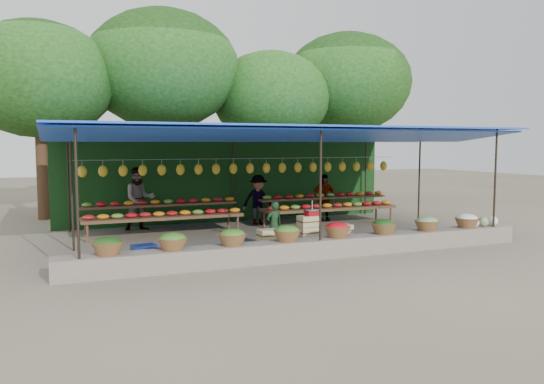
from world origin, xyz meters
name	(u,v)px	position (x,y,z in m)	size (l,w,h in m)	color
ground	(269,237)	(0.00, 0.00, 0.00)	(60.00, 60.00, 0.00)	#695E4D
stone_curb	(317,248)	(0.00, -2.75, 0.20)	(10.60, 0.55, 0.40)	#6B6155
stall_canopy	(268,135)	(0.00, 0.07, 2.67)	(10.80, 6.60, 2.82)	black
produce_baskets	(313,232)	(-0.10, -2.75, 0.56)	(8.98, 0.58, 0.34)	brown
netting_backdrop	(231,182)	(0.00, 3.15, 1.25)	(10.60, 0.06, 2.50)	#174016
tree_row	(218,81)	(0.50, 6.09, 4.70)	(16.51, 5.50, 7.12)	#3C2A15
fruit_table_left	(163,212)	(-2.49, 1.35, 0.61)	(4.21, 0.95, 0.93)	#462E1C
fruit_table_right	(328,204)	(2.51, 1.35, 0.61)	(4.21, 0.95, 0.93)	#462E1C
crate_counter	(307,235)	(0.24, -1.79, 0.31)	(2.37, 0.36, 0.77)	tan
weighing_scale	(312,212)	(0.37, -1.79, 0.85)	(0.33, 0.33, 0.35)	#A80D15
vendor_seated	(274,225)	(-0.43, -1.41, 0.55)	(0.40, 0.26, 1.09)	#183519
customer_left	(139,199)	(-2.96, 2.38, 0.89)	(0.86, 0.67, 1.78)	slate
customer_mid	(258,200)	(0.50, 2.08, 0.75)	(0.97, 0.56, 1.50)	slate
customer_right	(324,197)	(2.71, 2.03, 0.74)	(0.87, 0.36, 1.49)	slate
blue_crate_front	(153,257)	(-3.37, -2.10, 0.15)	(0.50, 0.36, 0.30)	navy
blue_crate_back	(144,252)	(-3.45, -1.44, 0.15)	(0.49, 0.35, 0.29)	navy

